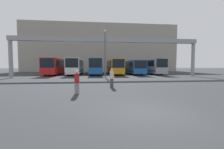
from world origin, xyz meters
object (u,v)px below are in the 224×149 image
object	(u,v)px
bus_slot_0	(55,66)
pedestrian_far_center	(77,81)
bus_slot_4	(133,66)
lamp_post	(105,51)
bus_slot_5	(151,66)
traffic_cone	(113,75)
bus_slot_2	(95,66)
bus_slot_1	(76,66)
bus_slot_3	(114,66)
pedestrian_near_left	(112,78)

from	to	relation	value
bus_slot_0	pedestrian_far_center	world-z (taller)	bus_slot_0
bus_slot_4	lamp_post	xyz separation A→B (m)	(-6.73, -8.11, 2.51)
bus_slot_5	traffic_cone	bearing A→B (deg)	-138.43
bus_slot_2	bus_slot_0	bearing A→B (deg)	-175.53
bus_slot_4	bus_slot_2	bearing A→B (deg)	179.09
bus_slot_2	traffic_cone	size ratio (longest dim) A/B	17.43
bus_slot_2	pedestrian_far_center	distance (m)	22.54
bus_slot_1	pedestrian_far_center	xyz separation A→B (m)	(2.84, -21.95, -1.05)
bus_slot_4	pedestrian_far_center	xyz separation A→B (m)	(-9.60, -22.35, -0.85)
traffic_cone	bus_slot_3	bearing A→B (deg)	81.60
bus_slot_3	pedestrian_far_center	bearing A→B (deg)	-103.74
bus_slot_2	pedestrian_far_center	world-z (taller)	bus_slot_2
bus_slot_2	bus_slot_4	xyz separation A→B (m)	(8.29, -0.13, -0.19)
bus_slot_5	pedestrian_near_left	distance (m)	22.60
bus_slot_0	pedestrian_near_left	bearing A→B (deg)	-63.09
pedestrian_far_center	bus_slot_3	bearing A→B (deg)	75.00
bus_slot_3	bus_slot_4	world-z (taller)	bus_slot_3
lamp_post	pedestrian_near_left	bearing A→B (deg)	-90.86
bus_slot_1	pedestrian_far_center	world-z (taller)	bus_slot_1
bus_slot_2	bus_slot_4	size ratio (longest dim) A/B	1.02
bus_slot_3	bus_slot_4	xyz separation A→B (m)	(4.15, 0.03, -0.14)
bus_slot_4	pedestrian_far_center	bearing A→B (deg)	-113.25
bus_slot_2	pedestrian_near_left	size ratio (longest dim) A/B	7.25
bus_slot_1	bus_slot_2	xyz separation A→B (m)	(4.15, 0.53, -0.01)
bus_slot_3	lamp_post	world-z (taller)	lamp_post
bus_slot_3	pedestrian_near_left	distance (m)	19.78
bus_slot_4	pedestrian_near_left	distance (m)	20.79
bus_slot_2	bus_slot_3	distance (m)	4.15
bus_slot_2	lamp_post	world-z (taller)	lamp_post
traffic_cone	bus_slot_2	bearing A→B (deg)	109.00
pedestrian_near_left	lamp_post	size ratio (longest dim) A/B	0.21
pedestrian_far_center	traffic_cone	world-z (taller)	pedestrian_far_center
traffic_cone	bus_slot_5	bearing A→B (deg)	41.57
bus_slot_4	traffic_cone	size ratio (longest dim) A/B	17.04
bus_slot_4	bus_slot_5	distance (m)	4.15
bus_slot_0	pedestrian_near_left	size ratio (longest dim) A/B	6.46
bus_slot_0	pedestrian_near_left	distance (m)	21.41
bus_slot_0	pedestrian_near_left	world-z (taller)	bus_slot_0
bus_slot_1	pedestrian_near_left	xyz separation A→B (m)	(5.53, -19.19, -1.04)
bus_slot_3	traffic_cone	distance (m)	8.54
bus_slot_3	bus_slot_1	bearing A→B (deg)	-177.48
bus_slot_1	lamp_post	bearing A→B (deg)	-53.49
pedestrian_near_left	bus_slot_1	bearing A→B (deg)	-89.56
bus_slot_5	pedestrian_near_left	xyz separation A→B (m)	(-11.05, -19.69, -1.04)
bus_slot_4	bus_slot_5	bearing A→B (deg)	1.38
bus_slot_1	bus_slot_4	distance (m)	12.45
bus_slot_3	lamp_post	xyz separation A→B (m)	(-2.59, -8.07, 2.37)
bus_slot_1	lamp_post	size ratio (longest dim) A/B	1.40
lamp_post	bus_slot_4	bearing A→B (deg)	50.29
bus_slot_1	bus_slot_2	size ratio (longest dim) A/B	0.91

